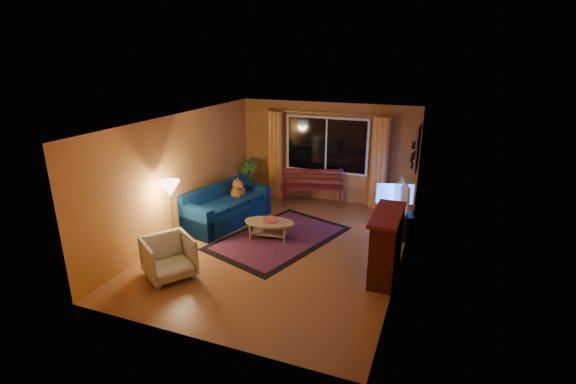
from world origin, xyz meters
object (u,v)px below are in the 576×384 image
(coffee_table, at_px, (270,230))
(bench, at_px, (312,196))
(armchair, at_px, (169,255))
(floor_lamp, at_px, (172,216))
(tv_console, at_px, (398,218))
(sofa, at_px, (227,205))

(coffee_table, bearing_deg, bench, 85.00)
(coffee_table, bearing_deg, armchair, -116.01)
(bench, height_order, floor_lamp, floor_lamp)
(coffee_table, relative_size, tv_console, 0.82)
(bench, xyz_separation_m, tv_console, (2.20, -0.82, 0.03))
(sofa, xyz_separation_m, armchair, (0.24, -2.44, -0.03))
(sofa, relative_size, floor_lamp, 1.51)
(sofa, relative_size, coffee_table, 1.98)
(floor_lamp, distance_m, tv_console, 4.68)
(bench, xyz_separation_m, coffee_table, (-0.19, -2.22, -0.04))
(armchair, distance_m, floor_lamp, 1.12)
(floor_lamp, bearing_deg, armchair, -58.65)
(bench, relative_size, coffee_table, 1.48)
(bench, bearing_deg, coffee_table, -110.58)
(bench, distance_m, floor_lamp, 3.77)
(sofa, height_order, tv_console, sofa)
(bench, xyz_separation_m, floor_lamp, (-1.74, -3.31, 0.45))
(bench, height_order, tv_console, tv_console)
(bench, bearing_deg, sofa, -143.79)
(sofa, distance_m, tv_console, 3.75)
(armchair, bearing_deg, sofa, 40.23)
(sofa, height_order, floor_lamp, floor_lamp)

